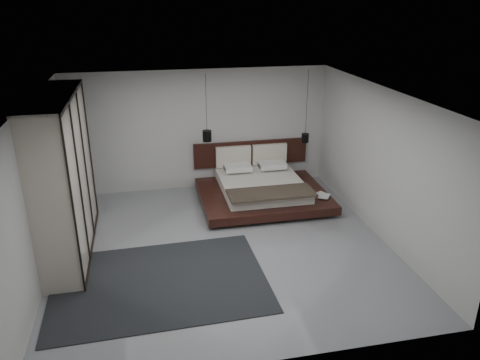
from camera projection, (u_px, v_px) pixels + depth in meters
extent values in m
plane|color=gray|center=(223.00, 246.00, 8.64)|extent=(6.00, 6.00, 0.00)
plane|color=white|center=(221.00, 95.00, 7.60)|extent=(6.00, 6.00, 0.00)
plane|color=#BABAB8|center=(200.00, 130.00, 10.85)|extent=(6.00, 0.00, 6.00)
plane|color=#BABAB8|center=(267.00, 267.00, 5.39)|extent=(6.00, 0.00, 6.00)
plane|color=#BABAB8|center=(39.00, 189.00, 7.54)|extent=(0.00, 6.00, 6.00)
plane|color=#BABAB8|center=(381.00, 164.00, 8.70)|extent=(0.00, 6.00, 6.00)
cube|color=black|center=(64.00, 150.00, 9.82)|extent=(0.05, 0.90, 2.60)
cube|color=black|center=(263.00, 201.00, 10.45)|extent=(2.17, 1.78, 0.08)
cube|color=black|center=(263.00, 196.00, 10.40)|extent=(2.77, 2.27, 0.18)
cube|color=silver|center=(262.00, 185.00, 10.44)|extent=(1.78, 1.98, 0.22)
cube|color=black|center=(271.00, 193.00, 9.69)|extent=(1.80, 0.69, 0.05)
cube|color=white|center=(237.00, 168.00, 10.99)|extent=(0.61, 0.40, 0.12)
cube|color=white|center=(271.00, 165.00, 11.15)|extent=(0.61, 0.40, 0.12)
cube|color=white|center=(238.00, 168.00, 10.85)|extent=(0.61, 0.40, 0.12)
cube|color=white|center=(272.00, 165.00, 11.01)|extent=(0.61, 0.40, 0.12)
cube|color=black|center=(251.00, 153.00, 11.28)|extent=(2.77, 0.08, 0.60)
cube|color=silver|center=(233.00, 157.00, 11.12)|extent=(0.84, 0.10, 0.50)
cube|color=silver|center=(270.00, 154.00, 11.29)|extent=(0.84, 0.10, 0.50)
imported|color=#99724C|center=(319.00, 196.00, 10.13)|extent=(0.32, 0.35, 0.03)
imported|color=#99724C|center=(319.00, 195.00, 10.09)|extent=(0.35, 0.37, 0.02)
cylinder|color=black|center=(206.00, 103.00, 9.98)|extent=(0.01, 0.01, 1.23)
cylinder|color=black|center=(207.00, 136.00, 10.25)|extent=(0.20, 0.20, 0.24)
cylinder|color=#FFE0B2|center=(207.00, 140.00, 10.29)|extent=(0.15, 0.15, 0.01)
cylinder|color=black|center=(307.00, 103.00, 10.45)|extent=(0.01, 0.01, 1.44)
cylinder|color=black|center=(305.00, 138.00, 10.75)|extent=(0.17, 0.17, 0.20)
cylinder|color=#FFE0B2|center=(305.00, 142.00, 10.79)|extent=(0.13, 0.13, 0.01)
cube|color=beige|center=(62.00, 177.00, 8.02)|extent=(0.66, 2.84, 2.84)
cube|color=black|center=(72.00, 95.00, 7.58)|extent=(0.03, 2.84, 0.06)
cube|color=black|center=(92.00, 246.00, 8.60)|extent=(0.03, 2.84, 0.06)
cube|color=black|center=(73.00, 209.00, 6.80)|extent=(0.03, 0.05, 2.84)
cube|color=black|center=(80.00, 185.00, 7.66)|extent=(0.03, 0.05, 2.84)
cube|color=black|center=(86.00, 166.00, 8.52)|extent=(0.03, 0.05, 2.84)
cube|color=black|center=(90.00, 150.00, 9.38)|extent=(0.03, 0.05, 2.84)
cube|color=black|center=(160.00, 282.00, 7.55)|extent=(3.46, 2.51, 0.01)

